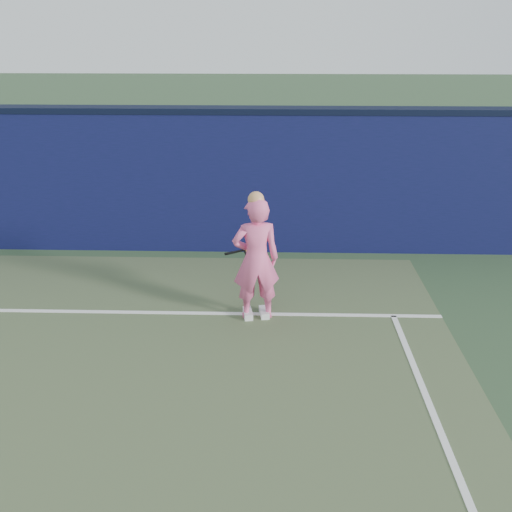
{
  "coord_description": "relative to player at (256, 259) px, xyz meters",
  "views": [
    {
      "loc": [
        2.97,
        -2.92,
        4.03
      ],
      "look_at": [
        2.79,
        3.95,
        0.96
      ],
      "focal_mm": 38.0,
      "sensor_mm": 36.0,
      "label": 1
    }
  ],
  "objects": [
    {
      "name": "backstop_wall",
      "position": [
        -2.79,
        2.55,
        0.33
      ],
      "size": [
        24.0,
        0.4,
        2.5
      ],
      "primitive_type": "cube",
      "color": "#0C1137",
      "rests_on": "ground"
    },
    {
      "name": "wall_cap",
      "position": [
        -2.79,
        2.55,
        1.63
      ],
      "size": [
        24.0,
        0.42,
        0.1
      ],
      "primitive_type": "cube",
      "color": "black",
      "rests_on": "backstop_wall"
    },
    {
      "name": "racket",
      "position": [
        -0.06,
        0.39,
        -0.01
      ],
      "size": [
        0.62,
        0.15,
        0.33
      ],
      "rotation": [
        0.0,
        0.0,
        -0.17
      ],
      "color": "black",
      "rests_on": "ground"
    },
    {
      "name": "player",
      "position": [
        0.0,
        0.0,
        0.0
      ],
      "size": [
        0.72,
        0.54,
        1.9
      ],
      "rotation": [
        0.0,
        0.0,
        3.3
      ],
      "color": "pink",
      "rests_on": "ground"
    }
  ]
}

